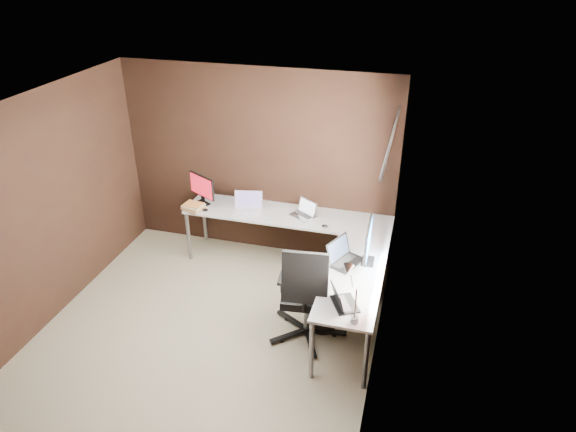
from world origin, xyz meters
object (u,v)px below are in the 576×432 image
at_px(desk_lamp, 350,285).
at_px(wastebasket, 323,315).
at_px(laptop_silver, 304,213).
at_px(drawer_pedestal, 356,268).
at_px(office_chair, 306,310).
at_px(book_stack, 194,207).
at_px(laptop_black_small, 342,301).
at_px(laptop_black_big, 343,257).
at_px(laptop_white, 248,207).
at_px(monitor_left, 202,188).
at_px(monitor_right, 368,241).

xyz_separation_m(desk_lamp, wastebasket, (-0.36, 0.64, -0.92)).
distance_m(laptop_silver, wastebasket, 1.41).
bearing_deg(desk_lamp, drawer_pedestal, 96.62).
distance_m(drawer_pedestal, office_chair, 1.06).
bearing_deg(office_chair, laptop_silver, 98.62).
relative_size(laptop_silver, desk_lamp, 0.66).
xyz_separation_m(book_stack, desk_lamp, (2.28, -1.59, 0.31)).
xyz_separation_m(desk_lamp, office_chair, (-0.50, 0.45, -0.74)).
bearing_deg(laptop_black_small, laptop_black_big, -18.14).
bearing_deg(desk_lamp, laptop_white, 133.96).
height_order(laptop_white, office_chair, office_chair).
relative_size(monitor_left, office_chair, 0.36).
bearing_deg(book_stack, drawer_pedestal, -3.98).
distance_m(book_stack, office_chair, 2.15).
distance_m(monitor_right, wastebasket, 0.97).
height_order(laptop_black_big, book_stack, laptop_black_big).
relative_size(laptop_black_small, office_chair, 0.32).
relative_size(laptop_black_small, desk_lamp, 0.66).
xyz_separation_m(laptop_black_big, office_chair, (-0.29, -0.45, -0.44)).
distance_m(monitor_left, desk_lamp, 2.86).
bearing_deg(laptop_black_small, laptop_white, 15.59).
distance_m(monitor_left, laptop_black_small, 2.70).
bearing_deg(monitor_right, laptop_silver, 45.32).
bearing_deg(office_chair, desk_lamp, -48.25).
bearing_deg(desk_lamp, wastebasket, 120.95).
bearing_deg(monitor_right, wastebasket, 127.91).
distance_m(desk_lamp, office_chair, 1.00).
height_order(laptop_white, laptop_black_big, laptop_black_big).
bearing_deg(laptop_white, laptop_black_small, -57.95).
xyz_separation_m(laptop_black_big, wastebasket, (-0.14, -0.26, -0.62)).
xyz_separation_m(drawer_pedestal, book_stack, (-2.16, 0.15, 0.47)).
height_order(laptop_white, wastebasket, laptop_white).
bearing_deg(wastebasket, laptop_white, 137.92).
height_order(laptop_silver, desk_lamp, desk_lamp).
height_order(drawer_pedestal, monitor_left, monitor_left).
bearing_deg(wastebasket, desk_lamp, -60.74).
distance_m(laptop_silver, laptop_black_small, 1.82).
bearing_deg(drawer_pedestal, laptop_black_big, -99.38).
xyz_separation_m(monitor_right, office_chair, (-0.54, -0.51, -0.64)).
bearing_deg(monitor_left, laptop_black_big, 4.75).
bearing_deg(laptop_black_big, desk_lamp, -142.16).
relative_size(monitor_left, laptop_black_small, 1.12).
bearing_deg(book_stack, laptop_black_big, -18.38).
bearing_deg(laptop_black_big, monitor_right, -51.56).
bearing_deg(laptop_silver, laptop_black_big, -21.61).
bearing_deg(laptop_black_small, monitor_right, -36.47).
relative_size(drawer_pedestal, desk_lamp, 1.07).
xyz_separation_m(drawer_pedestal, monitor_left, (-2.11, 0.35, 0.66)).
bearing_deg(monitor_left, desk_lamp, -10.24).
bearing_deg(desk_lamp, laptop_black_big, 104.99).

